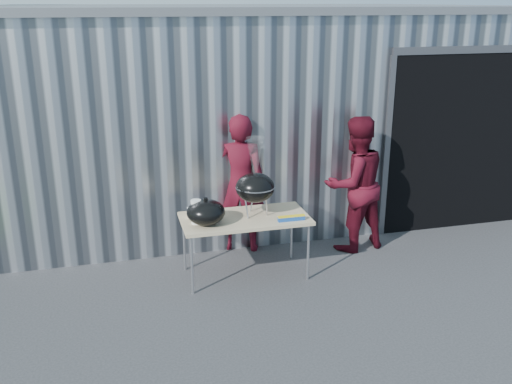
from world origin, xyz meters
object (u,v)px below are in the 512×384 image
object	(u,v)px
folding_table	(245,220)
person_cook	(240,184)
kettle_grill	(255,182)
person_bystander	(355,184)

from	to	relation	value
folding_table	person_cook	bearing A→B (deg)	81.10
kettle_grill	person_cook	xyz separation A→B (m)	(-0.01, 0.73, -0.25)
kettle_grill	person_cook	size ratio (longest dim) A/B	0.51
kettle_grill	person_bystander	xyz separation A→B (m)	(1.44, 0.39, -0.27)
folding_table	person_cook	world-z (taller)	person_cook
folding_table	person_cook	xyz separation A→B (m)	(0.12, 0.77, 0.21)
person_bystander	person_cook	bearing A→B (deg)	-24.76
person_cook	person_bystander	distance (m)	1.50
person_cook	kettle_grill	bearing A→B (deg)	110.39
folding_table	kettle_grill	xyz separation A→B (m)	(0.13, 0.04, 0.46)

